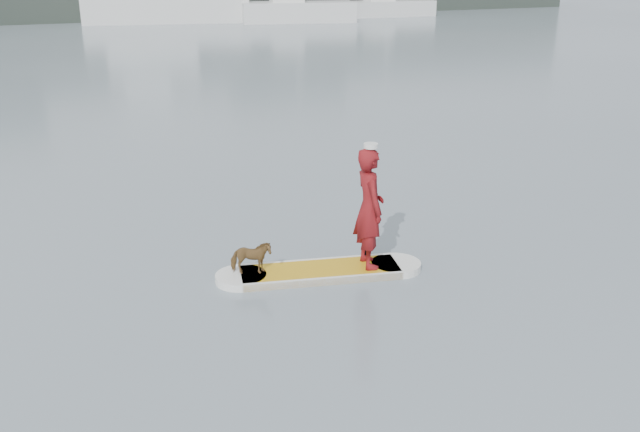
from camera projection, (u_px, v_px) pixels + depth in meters
name	position (u px, v px, depth m)	size (l,w,h in m)	color
ground	(435.00, 324.00, 9.80)	(140.00, 140.00, 0.00)	slate
paddleboard	(320.00, 272.00, 11.27)	(3.24, 1.34, 0.12)	#C89112
paddler	(369.00, 208.00, 11.05)	(0.70, 0.46, 1.92)	maroon
white_cap	(371.00, 146.00, 10.71)	(0.22, 0.22, 0.07)	silver
dog	(251.00, 258.00, 10.97)	(0.29, 0.63, 0.53)	brown
paddle	(367.00, 220.00, 11.37)	(0.10, 0.30, 2.00)	black
sailboat_e	(297.00, 10.00, 53.28)	(8.78, 4.35, 12.19)	silver
sailboat_f	(387.00, 7.00, 58.40)	(7.86, 2.65, 11.62)	silver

